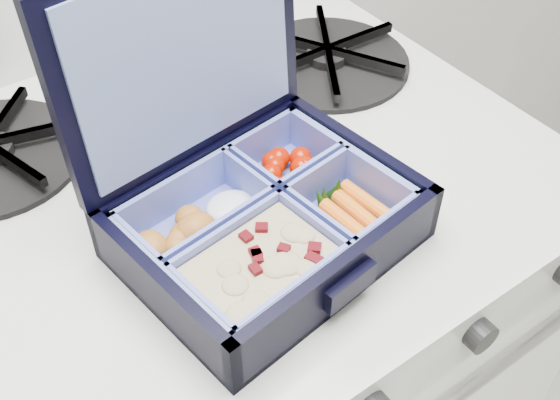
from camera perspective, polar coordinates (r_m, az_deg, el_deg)
stove at (r=1.01m, az=-3.05°, el=-14.11°), size 0.56×0.56×0.84m
bento_box at (r=0.57m, az=-1.02°, el=-1.89°), size 0.25×0.20×0.05m
burner_grate at (r=0.79m, az=3.84°, el=11.73°), size 0.19×0.19×0.03m
fork at (r=0.67m, az=-5.64°, el=3.07°), size 0.08×0.17×0.01m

